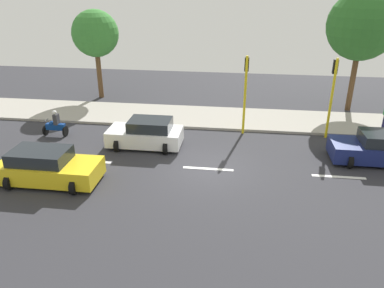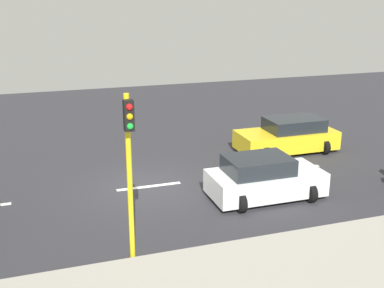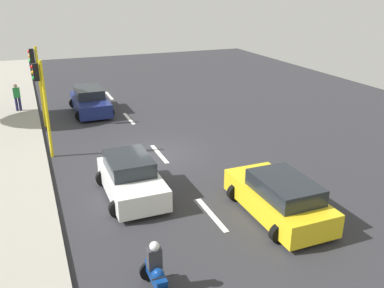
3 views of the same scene
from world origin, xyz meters
TOP-DOWN VIEW (x-y plane):
  - ground_plane at (0.00, 0.00)m, footprint 40.00×60.00m
  - lane_stripe_mid at (0.00, 0.00)m, footprint 0.20×2.40m
  - lane_stripe_south at (0.00, 6.00)m, footprint 0.20×2.40m
  - car_yellow_cab at (-2.12, 6.92)m, footprint 2.35×4.42m
  - car_white at (2.23, 3.55)m, footprint 2.30×3.92m
  - traffic_light_midblock at (4.85, -1.59)m, footprint 0.49×0.24m

SIDE VIEW (x-z plane):
  - ground_plane at x=0.00m, z-range -0.10..0.00m
  - lane_stripe_mid at x=0.00m, z-range 0.00..0.01m
  - lane_stripe_south at x=0.00m, z-range 0.00..0.01m
  - car_white at x=2.23m, z-range -0.05..1.47m
  - car_yellow_cab at x=-2.12m, z-range -0.05..1.47m
  - traffic_light_midblock at x=4.85m, z-range 0.68..5.18m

